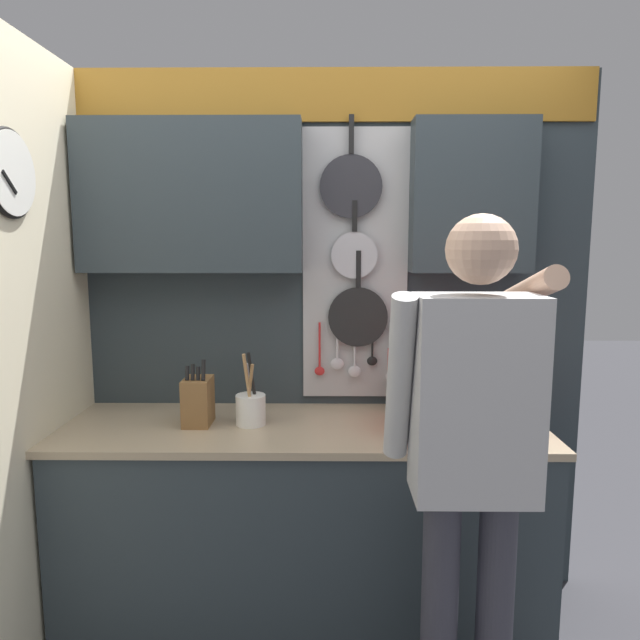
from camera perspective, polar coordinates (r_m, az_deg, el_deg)
The scene contains 8 objects.
ground_plane at distance 2.82m, azimuth -1.60°, elevation -27.87°, with size 14.00×14.00×0.00m, color #38383D.
base_cabinet_counter at distance 2.59m, azimuth -1.65°, elevation -19.92°, with size 1.99×0.64×0.89m.
back_wall_unit at distance 2.58m, azimuth -1.95°, elevation 3.90°, with size 2.56×0.20×2.39m.
side_wall at distance 2.24m, azimuth -29.21°, elevation -4.51°, with size 0.07×1.60×2.39m.
microwave at distance 2.43m, azimuth 13.58°, elevation -6.93°, with size 0.54×0.37×0.29m.
knife_block at distance 2.44m, azimuth -12.09°, elevation -7.88°, with size 0.11×0.15×0.28m.
utensil_crock at distance 2.41m, azimuth -6.94°, elevation -8.66°, with size 0.12×0.12×0.31m.
person at distance 1.89m, azimuth 15.03°, elevation -11.28°, with size 0.54×0.67×1.73m.
Camera 1 is at (0.09, -2.28, 1.66)m, focal length 32.00 mm.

